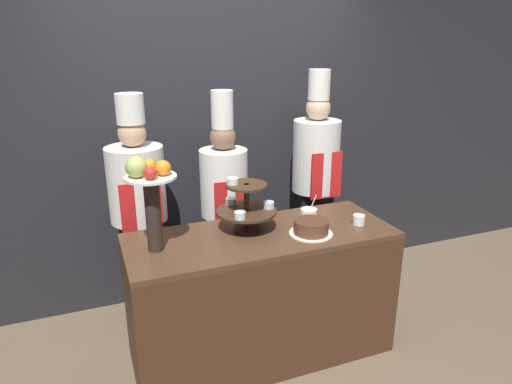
# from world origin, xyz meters

# --- Properties ---
(ground_plane) EXTENTS (14.00, 14.00, 0.00)m
(ground_plane) POSITION_xyz_m (0.00, 0.00, 0.00)
(ground_plane) COLOR brown
(wall_back) EXTENTS (10.00, 0.06, 2.80)m
(wall_back) POSITION_xyz_m (0.00, 1.35, 1.40)
(wall_back) COLOR #232328
(wall_back) RESTS_ON ground_plane
(buffet_counter) EXTENTS (1.72, 0.67, 0.90)m
(buffet_counter) POSITION_xyz_m (0.00, 0.33, 0.45)
(buffet_counter) COLOR #422819
(buffet_counter) RESTS_ON ground_plane
(tiered_stand) EXTENTS (0.39, 0.39, 0.36)m
(tiered_stand) POSITION_xyz_m (-0.07, 0.42, 1.07)
(tiered_stand) COLOR #3D2819
(tiered_stand) RESTS_ON buffet_counter
(fruit_pedestal) EXTENTS (0.29, 0.29, 0.58)m
(fruit_pedestal) POSITION_xyz_m (-0.68, 0.34, 1.27)
(fruit_pedestal) COLOR #2D231E
(fruit_pedestal) RESTS_ON buffet_counter
(cake_round) EXTENTS (0.28, 0.28, 0.09)m
(cake_round) POSITION_xyz_m (0.29, 0.21, 0.94)
(cake_round) COLOR white
(cake_round) RESTS_ON buffet_counter
(cup_white) EXTENTS (0.08, 0.08, 0.07)m
(cup_white) POSITION_xyz_m (0.67, 0.24, 0.93)
(cup_white) COLOR white
(cup_white) RESTS_ON buffet_counter
(serving_bowl_far) EXTENTS (0.12, 0.12, 0.15)m
(serving_bowl_far) POSITION_xyz_m (0.43, 0.50, 0.92)
(serving_bowl_far) COLOR white
(serving_bowl_far) RESTS_ON buffet_counter
(chef_left) EXTENTS (0.40, 0.40, 1.74)m
(chef_left) POSITION_xyz_m (-0.68, 0.97, 0.96)
(chef_left) COLOR #28282D
(chef_left) RESTS_ON ground_plane
(chef_center_left) EXTENTS (0.36, 0.36, 1.74)m
(chef_center_left) POSITION_xyz_m (-0.05, 0.97, 0.92)
(chef_center_left) COLOR #38332D
(chef_center_left) RESTS_ON ground_plane
(chef_center_right) EXTENTS (0.37, 0.37, 1.86)m
(chef_center_right) POSITION_xyz_m (0.72, 0.97, 1.02)
(chef_center_right) COLOR black
(chef_center_right) RESTS_ON ground_plane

